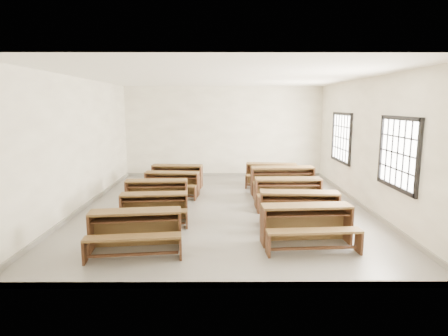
{
  "coord_description": "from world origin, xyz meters",
  "views": [
    {
      "loc": [
        -0.04,
        -9.15,
        2.54
      ],
      "look_at": [
        0.0,
        0.0,
        1.0
      ],
      "focal_mm": 30.0,
      "sensor_mm": 36.0,
      "label": 1
    }
  ],
  "objects_px": {
    "desk_set_5": "(307,222)",
    "desk_set_6": "(299,206)",
    "desk_set_4": "(177,174)",
    "desk_set_1": "(154,206)",
    "desk_set_2": "(157,191)",
    "desk_set_0": "(136,228)",
    "desk_set_3": "(172,182)",
    "desk_set_8": "(283,179)",
    "desk_set_7": "(288,190)",
    "desk_set_9": "(271,173)"
  },
  "relations": [
    {
      "from": "desk_set_5",
      "to": "desk_set_6",
      "type": "xyz_separation_m",
      "value": [
        0.08,
        1.05,
        0.0
      ]
    },
    {
      "from": "desk_set_4",
      "to": "desk_set_0",
      "type": "bearing_deg",
      "value": -85.61
    },
    {
      "from": "desk_set_2",
      "to": "desk_set_7",
      "type": "bearing_deg",
      "value": -3.99
    },
    {
      "from": "desk_set_5",
      "to": "desk_set_9",
      "type": "relative_size",
      "value": 1.01
    },
    {
      "from": "desk_set_4",
      "to": "desk_set_1",
      "type": "bearing_deg",
      "value": -85.49
    },
    {
      "from": "desk_set_3",
      "to": "desk_set_8",
      "type": "distance_m",
      "value": 3.16
    },
    {
      "from": "desk_set_5",
      "to": "desk_set_8",
      "type": "height_order",
      "value": "desk_set_8"
    },
    {
      "from": "desk_set_9",
      "to": "desk_set_8",
      "type": "bearing_deg",
      "value": -75.33
    },
    {
      "from": "desk_set_0",
      "to": "desk_set_4",
      "type": "distance_m",
      "value": 5.16
    },
    {
      "from": "desk_set_2",
      "to": "desk_set_4",
      "type": "xyz_separation_m",
      "value": [
        0.24,
        2.3,
        0.01
      ]
    },
    {
      "from": "desk_set_0",
      "to": "desk_set_3",
      "type": "distance_m",
      "value": 4.03
    },
    {
      "from": "desk_set_0",
      "to": "desk_set_8",
      "type": "distance_m",
      "value": 5.28
    },
    {
      "from": "desk_set_0",
      "to": "desk_set_4",
      "type": "bearing_deg",
      "value": 81.94
    },
    {
      "from": "desk_set_0",
      "to": "desk_set_6",
      "type": "height_order",
      "value": "desk_set_6"
    },
    {
      "from": "desk_set_5",
      "to": "desk_set_7",
      "type": "xyz_separation_m",
      "value": [
        0.1,
        2.55,
        0.0
      ]
    },
    {
      "from": "desk_set_1",
      "to": "desk_set_5",
      "type": "relative_size",
      "value": 0.89
    },
    {
      "from": "desk_set_2",
      "to": "desk_set_9",
      "type": "height_order",
      "value": "desk_set_9"
    },
    {
      "from": "desk_set_0",
      "to": "desk_set_5",
      "type": "bearing_deg",
      "value": -1.86
    },
    {
      "from": "desk_set_7",
      "to": "desk_set_9",
      "type": "distance_m",
      "value": 2.56
    },
    {
      "from": "desk_set_9",
      "to": "desk_set_4",
      "type": "bearing_deg",
      "value": -169.11
    },
    {
      "from": "desk_set_3",
      "to": "desk_set_8",
      "type": "xyz_separation_m",
      "value": [
        3.15,
        0.14,
        0.07
      ]
    },
    {
      "from": "desk_set_2",
      "to": "desk_set_7",
      "type": "relative_size",
      "value": 0.95
    },
    {
      "from": "desk_set_1",
      "to": "desk_set_7",
      "type": "relative_size",
      "value": 0.91
    },
    {
      "from": "desk_set_7",
      "to": "desk_set_3",
      "type": "bearing_deg",
      "value": 157.46
    },
    {
      "from": "desk_set_2",
      "to": "desk_set_3",
      "type": "distance_m",
      "value": 1.2
    },
    {
      "from": "desk_set_1",
      "to": "desk_set_4",
      "type": "bearing_deg",
      "value": 83.8
    },
    {
      "from": "desk_set_1",
      "to": "desk_set_3",
      "type": "bearing_deg",
      "value": 83.57
    },
    {
      "from": "desk_set_2",
      "to": "desk_set_6",
      "type": "relative_size",
      "value": 0.93
    },
    {
      "from": "desk_set_2",
      "to": "desk_set_6",
      "type": "xyz_separation_m",
      "value": [
        3.28,
        -1.53,
        0.03
      ]
    },
    {
      "from": "desk_set_7",
      "to": "desk_set_9",
      "type": "xyz_separation_m",
      "value": [
        -0.1,
        2.56,
        -0.02
      ]
    },
    {
      "from": "desk_set_7",
      "to": "desk_set_1",
      "type": "bearing_deg",
      "value": -159.46
    },
    {
      "from": "desk_set_5",
      "to": "desk_set_0",
      "type": "bearing_deg",
      "value": -178.91
    },
    {
      "from": "desk_set_5",
      "to": "desk_set_2",
      "type": "bearing_deg",
      "value": 137.18
    },
    {
      "from": "desk_set_4",
      "to": "desk_set_9",
      "type": "height_order",
      "value": "desk_set_9"
    },
    {
      "from": "desk_set_2",
      "to": "desk_set_9",
      "type": "xyz_separation_m",
      "value": [
        3.21,
        2.52,
        0.02
      ]
    },
    {
      "from": "desk_set_1",
      "to": "desk_set_2",
      "type": "xyz_separation_m",
      "value": [
        -0.17,
        1.28,
        0.02
      ]
    },
    {
      "from": "desk_set_2",
      "to": "desk_set_4",
      "type": "bearing_deg",
      "value": 80.79
    },
    {
      "from": "desk_set_0",
      "to": "desk_set_2",
      "type": "relative_size",
      "value": 1.07
    },
    {
      "from": "desk_set_4",
      "to": "desk_set_5",
      "type": "bearing_deg",
      "value": -53.16
    },
    {
      "from": "desk_set_2",
      "to": "desk_set_5",
      "type": "bearing_deg",
      "value": -42.25
    },
    {
      "from": "desk_set_2",
      "to": "desk_set_5",
      "type": "relative_size",
      "value": 0.93
    },
    {
      "from": "desk_set_1",
      "to": "desk_set_5",
      "type": "distance_m",
      "value": 3.3
    },
    {
      "from": "desk_set_4",
      "to": "desk_set_8",
      "type": "xyz_separation_m",
      "value": [
        3.14,
        -0.99,
        0.06
      ]
    },
    {
      "from": "desk_set_2",
      "to": "desk_set_8",
      "type": "bearing_deg",
      "value": 17.87
    },
    {
      "from": "desk_set_3",
      "to": "desk_set_7",
      "type": "height_order",
      "value": "desk_set_7"
    },
    {
      "from": "desk_set_1",
      "to": "desk_set_4",
      "type": "relative_size",
      "value": 0.93
    },
    {
      "from": "desk_set_0",
      "to": "desk_set_3",
      "type": "xyz_separation_m",
      "value": [
        0.1,
        4.03,
        -0.02
      ]
    },
    {
      "from": "desk_set_1",
      "to": "desk_set_7",
      "type": "xyz_separation_m",
      "value": [
        3.13,
        1.24,
        0.05
      ]
    },
    {
      "from": "desk_set_1",
      "to": "desk_set_4",
      "type": "xyz_separation_m",
      "value": [
        0.07,
        3.58,
        0.03
      ]
    },
    {
      "from": "desk_set_5",
      "to": "desk_set_8",
      "type": "distance_m",
      "value": 3.9
    }
  ]
}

